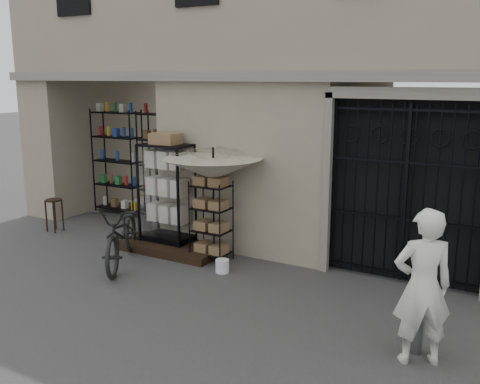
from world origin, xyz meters
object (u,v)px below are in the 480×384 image
Objects in this scene: wooden_stool at (54,214)px; display_cabinet at (167,198)px; white_bucket at (222,266)px; bicycle at (124,264)px; steel_bollard at (418,322)px; shopkeeper at (417,361)px; market_umbrella at (213,163)px; wire_rack at (211,222)px.

display_cabinet is at bearing 6.22° from wooden_stool.
white_bucket is 0.11× the size of bicycle.
steel_bollard is 0.42× the size of shopkeeper.
display_cabinet is 1.41m from market_umbrella.
bicycle is at bearing -17.41° from wooden_stool.
white_bucket is 0.13× the size of shopkeeper.
steel_bollard reaches higher than wooden_stool.
market_umbrella is at bearing 7.85° from bicycle.
shopkeeper is (3.94, -1.81, -1.77)m from market_umbrella.
market_umbrella is at bearing 134.92° from white_bucket.
white_bucket is 0.33× the size of wooden_stool.
steel_bollard is at bearing -103.88° from shopkeeper.
wire_rack is 3.91m from wooden_stool.
wire_rack is at bearing -54.20° from shopkeeper.
steel_bollard is (5.16, -0.63, 0.39)m from bicycle.
display_cabinet is 0.95× the size of bicycle.
wire_rack is 1.06m from market_umbrella.
white_bucket is 1.81m from bicycle.
display_cabinet reaches higher than wire_rack.
wooden_stool is at bearing -178.02° from market_umbrella.
wooden_stool is at bearing -166.40° from wire_rack.
display_cabinet is 2.60× the size of steel_bollard.
wooden_stool is (-3.90, -0.12, -0.34)m from wire_rack.
market_umbrella is 1.16× the size of bicycle.
bicycle reaches higher than white_bucket.
display_cabinet is 1.10× the size of shopkeeper.
display_cabinet is 0.82× the size of market_umbrella.
steel_bollard is (5.04, -1.77, -0.60)m from display_cabinet.
wire_rack is 0.79× the size of shopkeeper.
steel_bollard reaches higher than shopkeeper.
wooden_stool is (-4.40, 0.32, 0.26)m from white_bucket.
shopkeeper is at bearing -42.85° from display_cabinet.
bicycle reaches higher than steel_bollard.
white_bucket is at bearing -45.08° from market_umbrella.
white_bucket is (1.61, -0.62, -0.88)m from display_cabinet.
market_umbrella is 1.34× the size of shopkeeper.
market_umbrella reaches higher than white_bucket.
steel_bollard is at bearing -18.49° from white_bucket.
shopkeeper is (7.89, -1.67, -0.37)m from wooden_stool.
market_umbrella reaches higher than shopkeeper.
wire_rack reaches higher than steel_bollard.
display_cabinet is 2.87× the size of wooden_stool.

